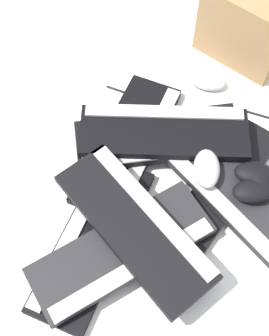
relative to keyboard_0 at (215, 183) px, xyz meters
name	(u,v)px	position (x,y,z in m)	size (l,w,h in m)	color
ground_plane	(123,152)	(-0.26, 0.03, -0.01)	(3.20, 3.20, 0.00)	white
keyboard_0	(215,183)	(0.00, 0.00, 0.00)	(0.29, 0.46, 0.03)	black
keyboard_1	(129,144)	(-0.25, 0.06, 0.00)	(0.21, 0.46, 0.03)	black
keyboard_2	(94,239)	(-0.26, -0.23, 0.00)	(0.20, 0.46, 0.03)	black
keyboard_3	(122,251)	(-0.18, -0.25, 0.03)	(0.41, 0.42, 0.03)	#232326
keyboard_4	(159,138)	(-0.17, 0.08, 0.03)	(0.46, 0.31, 0.03)	black
keyboard_5	(135,225)	(-0.16, -0.19, 0.06)	(0.45, 0.38, 0.03)	black
keyboard_6	(228,186)	(0.03, -0.01, 0.03)	(0.45, 0.38, 0.03)	#232326
keyboard_7	(164,131)	(-0.16, 0.08, 0.06)	(0.46, 0.25, 0.03)	black
mouse_0	(257,174)	(0.09, 0.02, 0.07)	(0.11, 0.07, 0.04)	black
mouse_1	(260,181)	(0.10, 0.00, 0.07)	(0.11, 0.07, 0.04)	black
mouse_2	(207,169)	(-0.03, 0.00, 0.07)	(0.11, 0.07, 0.04)	#B7B7BC
mouse_3	(255,190)	(0.09, -0.03, 0.07)	(0.11, 0.07, 0.04)	black
mouse_4	(207,80)	(-0.09, 0.33, 0.01)	(0.11, 0.07, 0.04)	silver
cable_0	(229,115)	(0.00, 0.23, -0.01)	(0.74, 0.06, 0.01)	black
cardboard_box	(257,14)	(0.01, 0.53, 0.10)	(0.25, 0.26, 0.23)	#9E774C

